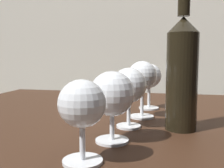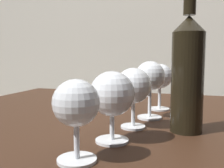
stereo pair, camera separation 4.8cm
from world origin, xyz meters
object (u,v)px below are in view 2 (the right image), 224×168
object	(u,v)px
wine_glass_rose	(76,105)
wine_bottle	(188,71)
wine_glass_white	(112,94)
wine_glass_cabernet	(135,87)
wine_glass_amber	(160,78)
wine_glass_merlot	(150,78)

from	to	relation	value
wine_glass_rose	wine_bottle	xyz separation A→B (m)	(0.16, 0.22, 0.04)
wine_glass_white	wine_bottle	distance (m)	0.18
wine_glass_white	wine_glass_rose	bearing A→B (deg)	-103.39
wine_glass_rose	wine_glass_cabernet	size ratio (longest dim) A/B	0.94
wine_bottle	wine_glass_amber	bearing A→B (deg)	111.52
wine_glass_cabernet	wine_glass_merlot	size ratio (longest dim) A/B	0.91
wine_glass_merlot	wine_glass_amber	size ratio (longest dim) A/B	1.07
wine_glass_cabernet	wine_glass_merlot	distance (m)	0.10
wine_glass_cabernet	wine_bottle	size ratio (longest dim) A/B	0.41
wine_glass_rose	wine_glass_amber	distance (m)	0.44
wine_bottle	wine_glass_rose	bearing A→B (deg)	-126.05
wine_glass_cabernet	wine_bottle	bearing A→B (deg)	3.40
wine_glass_rose	wine_bottle	size ratio (longest dim) A/B	0.39
wine_glass_white	wine_glass_amber	world-z (taller)	wine_glass_amber
wine_glass_merlot	wine_glass_cabernet	bearing A→B (deg)	-99.56
wine_glass_amber	wine_bottle	distance (m)	0.23
wine_glass_cabernet	wine_glass_amber	distance (m)	0.22
wine_glass_amber	wine_bottle	bearing A→B (deg)	-68.48
wine_glass_rose	wine_glass_merlot	bearing A→B (deg)	78.52
wine_glass_cabernet	wine_glass_amber	bearing A→B (deg)	82.70
wine_glass_amber	wine_bottle	xyz separation A→B (m)	(0.08, -0.21, 0.03)
wine_glass_white	wine_glass_amber	distance (m)	0.33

